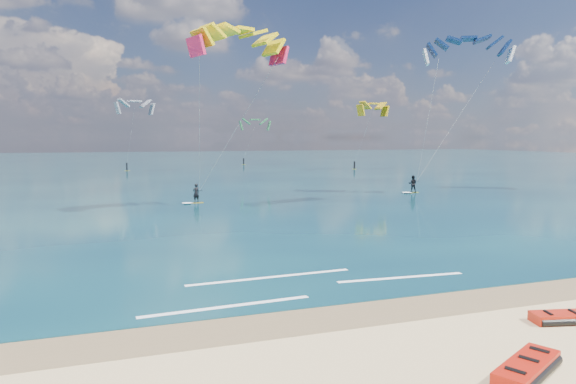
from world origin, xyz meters
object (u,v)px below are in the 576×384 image
object	(u,v)px
kitesurfer_main	(218,111)
kitesurfer_far	(442,105)
packed_kite_mid	(569,322)
packed_kite_left	(526,375)

from	to	relation	value
kitesurfer_main	kitesurfer_far	bearing A→B (deg)	9.94
kitesurfer_main	kitesurfer_far	size ratio (longest dim) A/B	0.90
packed_kite_mid	kitesurfer_far	size ratio (longest dim) A/B	0.15
packed_kite_mid	kitesurfer_main	world-z (taller)	kitesurfer_main
packed_kite_mid	kitesurfer_main	xyz separation A→B (m)	(-5.37, 30.10, 8.01)
packed_kite_left	packed_kite_mid	distance (m)	4.79
packed_kite_left	kitesurfer_main	bearing A→B (deg)	65.18
kitesurfer_main	packed_kite_left	bearing A→B (deg)	-84.59
packed_kite_left	kitesurfer_main	size ratio (longest dim) A/B	0.18
packed_kite_left	packed_kite_mid	xyz separation A→B (m)	(4.09, 2.50, 0.00)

